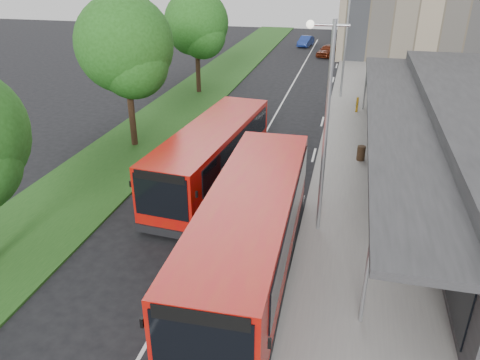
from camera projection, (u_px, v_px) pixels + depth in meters
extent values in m
plane|color=black|center=(203.00, 245.00, 17.93)|extent=(120.00, 120.00, 0.00)
cube|color=gray|center=(364.00, 106.00, 34.15)|extent=(5.00, 80.00, 0.15)
cube|color=#1B4516|center=(195.00, 95.00, 36.91)|extent=(5.00, 80.00, 0.10)
cube|color=silver|center=(271.00, 122.00, 31.07)|extent=(0.12, 70.00, 0.01)
cube|color=silver|center=(279.00, 290.00, 15.47)|extent=(0.12, 2.00, 0.01)
cube|color=silver|center=(301.00, 205.00, 20.73)|extent=(0.12, 2.00, 0.01)
cube|color=silver|center=(314.00, 155.00, 25.99)|extent=(0.12, 2.00, 0.01)
cube|color=silver|center=(322.00, 121.00, 31.25)|extent=(0.12, 2.00, 0.01)
cube|color=silver|center=(329.00, 98.00, 36.50)|extent=(0.12, 2.00, 0.01)
cube|color=silver|center=(333.00, 80.00, 41.76)|extent=(0.12, 2.00, 0.01)
cube|color=silver|center=(337.00, 66.00, 47.02)|extent=(0.12, 2.00, 0.01)
cube|color=silver|center=(339.00, 55.00, 52.28)|extent=(0.12, 2.00, 0.01)
cube|color=silver|center=(342.00, 46.00, 57.53)|extent=(0.12, 2.00, 0.01)
cube|color=#28282A|center=(479.00, 146.00, 21.75)|extent=(5.00, 26.00, 4.00)
cube|color=black|center=(420.00, 150.00, 22.45)|extent=(0.06, 24.00, 2.20)
cube|color=#28282A|center=(398.00, 114.00, 21.99)|extent=(2.80, 26.00, 0.25)
cylinder|color=#9B9EA3|center=(366.00, 280.00, 13.34)|extent=(0.12, 0.12, 3.30)
cylinder|color=#9B9EA3|center=(365.00, 88.00, 32.61)|extent=(0.12, 0.12, 3.30)
cylinder|color=black|center=(132.00, 112.00, 26.40)|extent=(0.36, 0.36, 4.10)
sphere|color=#1D4D14|center=(125.00, 44.00, 24.79)|extent=(5.22, 5.22, 5.22)
sphere|color=#1D4D14|center=(133.00, 64.00, 24.71)|extent=(3.73, 3.73, 3.73)
sphere|color=#1D4D14|center=(122.00, 54.00, 25.61)|extent=(4.10, 4.10, 4.10)
cylinder|color=black|center=(198.00, 69.00, 36.97)|extent=(0.36, 0.36, 3.85)
sphere|color=#1D4D14|center=(196.00, 23.00, 35.45)|extent=(4.90, 4.90, 4.90)
sphere|color=#1D4D14|center=(203.00, 36.00, 35.36)|extent=(3.50, 3.50, 3.50)
sphere|color=#1D4D14|center=(192.00, 30.00, 36.26)|extent=(3.85, 3.85, 3.85)
cylinder|color=#9B9EA3|center=(326.00, 134.00, 16.99)|extent=(0.16, 0.16, 8.00)
cylinder|color=#9B9EA3|center=(329.00, 25.00, 15.39)|extent=(1.40, 0.10, 0.10)
sphere|color=silver|center=(310.00, 24.00, 15.52)|extent=(0.28, 0.28, 0.28)
cylinder|color=#9B9EA3|center=(345.00, 44.00, 34.52)|extent=(0.16, 0.16, 8.00)
cube|color=#AC090A|center=(250.00, 230.00, 15.50)|extent=(2.90, 11.25, 2.83)
cube|color=black|center=(250.00, 264.00, 16.10)|extent=(2.92, 11.27, 0.32)
cube|color=black|center=(202.00, 349.00, 10.43)|extent=(2.40, 0.10, 1.87)
cube|color=black|center=(276.00, 154.00, 20.25)|extent=(2.35, 0.10, 1.39)
cube|color=black|center=(213.00, 208.00, 15.83)|extent=(0.25, 9.60, 1.28)
cube|color=black|center=(293.00, 217.00, 15.30)|extent=(0.25, 9.60, 1.28)
cube|color=black|center=(200.00, 318.00, 10.03)|extent=(2.24, 0.09, 0.37)
cube|color=black|center=(142.00, 323.00, 10.81)|extent=(0.08, 0.08, 0.27)
cube|color=black|center=(270.00, 343.00, 10.23)|extent=(0.08, 0.08, 0.27)
cylinder|color=black|center=(186.00, 332.00, 13.09)|extent=(0.34, 0.97, 0.96)
cylinder|color=black|center=(264.00, 345.00, 12.66)|extent=(0.34, 0.97, 0.96)
cylinder|color=black|center=(241.00, 209.00, 19.48)|extent=(0.34, 0.97, 0.96)
cylinder|color=black|center=(294.00, 215.00, 19.05)|extent=(0.34, 0.97, 0.96)
cube|color=#AC090A|center=(212.00, 154.00, 21.87)|extent=(3.34, 10.44, 2.59)
cube|color=black|center=(213.00, 178.00, 22.42)|extent=(3.36, 10.47, 0.29)
cube|color=black|center=(161.00, 197.00, 17.35)|extent=(2.20, 0.24, 1.71)
cube|color=black|center=(246.00, 113.00, 26.10)|extent=(2.15, 0.24, 1.27)
cube|color=black|center=(190.00, 139.00, 22.28)|extent=(0.83, 8.77, 1.17)
cube|color=black|center=(239.00, 145.00, 21.57)|extent=(0.83, 8.77, 1.17)
cube|color=black|center=(164.00, 232.00, 18.00)|extent=(2.44, 0.30, 0.34)
cube|color=black|center=(159.00, 177.00, 16.98)|extent=(2.05, 0.22, 0.34)
cube|color=black|center=(131.00, 184.00, 17.83)|extent=(0.09, 0.09, 0.24)
cube|color=black|center=(197.00, 194.00, 17.04)|extent=(0.09, 0.09, 0.24)
cylinder|color=black|center=(162.00, 205.00, 19.85)|extent=(0.37, 0.90, 0.88)
cylinder|color=black|center=(206.00, 213.00, 19.26)|extent=(0.37, 0.90, 0.88)
cylinder|color=black|center=(218.00, 150.00, 25.53)|extent=(0.37, 0.90, 0.88)
cylinder|color=black|center=(254.00, 154.00, 24.94)|extent=(0.37, 0.90, 0.88)
cylinder|color=#332215|center=(361.00, 153.00, 24.83)|extent=(0.57, 0.57, 0.78)
cylinder|color=#FFAF0D|center=(357.00, 105.00, 32.45)|extent=(0.22, 0.22, 1.04)
imported|color=#561C0C|center=(328.00, 50.00, 51.21)|extent=(2.63, 4.06, 1.29)
imported|color=navy|center=(306.00, 41.00, 56.99)|extent=(1.82, 3.81, 1.21)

